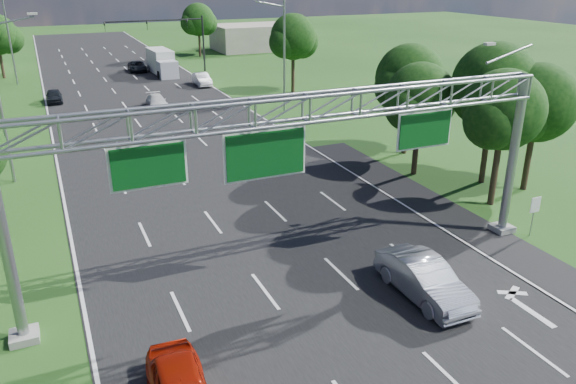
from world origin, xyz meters
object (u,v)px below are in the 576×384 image
silver_sedan (424,279)px  box_truck (162,63)px  sign_gantry (308,123)px  regulatory_sign (535,208)px  traffic_signal (176,32)px

silver_sedan → box_truck: bearing=88.6°
silver_sedan → sign_gantry: bearing=136.8°
sign_gantry → box_truck: (5.08, 52.88, -5.44)m
regulatory_sign → box_truck: bearing=97.4°
sign_gantry → traffic_signal: sign_gantry is taller
sign_gantry → box_truck: sign_gantry is taller
traffic_signal → box_truck: traffic_signal is taller
regulatory_sign → box_truck: box_truck is taller
traffic_signal → box_truck: bearing=-176.7°
traffic_signal → sign_gantry: bearing=-97.7°
traffic_signal → regulatory_sign: bearing=-84.8°
regulatory_sign → box_truck: size_ratio=0.26×
regulatory_sign → silver_sedan: 8.77m
silver_sedan → traffic_signal: bearing=86.5°
traffic_signal → box_truck: size_ratio=1.51×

